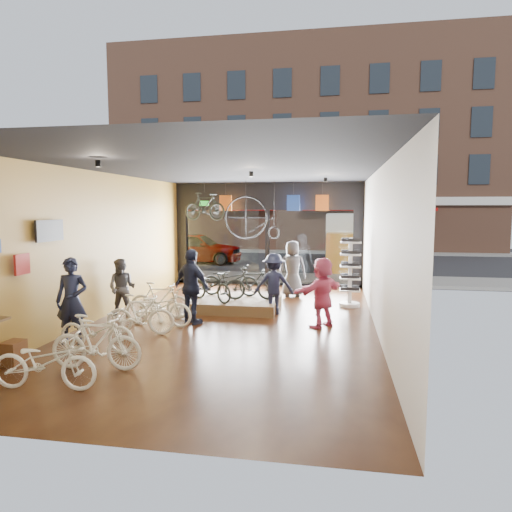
% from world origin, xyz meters
% --- Properties ---
extents(ground_plane, '(7.00, 12.00, 0.04)m').
position_xyz_m(ground_plane, '(0.00, 0.00, -0.02)').
color(ground_plane, black).
rests_on(ground_plane, ground).
extents(ceiling, '(7.00, 12.00, 0.04)m').
position_xyz_m(ceiling, '(0.00, 0.00, 3.82)').
color(ceiling, black).
rests_on(ceiling, ground).
extents(wall_left, '(0.04, 12.00, 3.80)m').
position_xyz_m(wall_left, '(-3.52, 0.00, 1.90)').
color(wall_left, '#AB822C').
rests_on(wall_left, ground).
extents(wall_right, '(0.04, 12.00, 3.80)m').
position_xyz_m(wall_right, '(3.52, 0.00, 1.90)').
color(wall_right, beige).
rests_on(wall_right, ground).
extents(wall_back, '(7.00, 0.04, 3.80)m').
position_xyz_m(wall_back, '(0.00, -6.02, 1.90)').
color(wall_back, beige).
rests_on(wall_back, ground).
extents(storefront, '(7.00, 0.26, 3.80)m').
position_xyz_m(storefront, '(0.00, 6.00, 1.90)').
color(storefront, black).
rests_on(storefront, ground).
extents(exit_sign, '(0.35, 0.06, 0.18)m').
position_xyz_m(exit_sign, '(-2.40, 5.88, 3.05)').
color(exit_sign, '#198C26').
rests_on(exit_sign, storefront).
extents(street_road, '(30.00, 18.00, 0.02)m').
position_xyz_m(street_road, '(0.00, 15.00, -0.01)').
color(street_road, black).
rests_on(street_road, ground).
extents(sidewalk_near, '(30.00, 2.40, 0.12)m').
position_xyz_m(sidewalk_near, '(0.00, 7.20, 0.06)').
color(sidewalk_near, slate).
rests_on(sidewalk_near, ground).
extents(sidewalk_far, '(30.00, 2.00, 0.12)m').
position_xyz_m(sidewalk_far, '(0.00, 19.00, 0.06)').
color(sidewalk_far, slate).
rests_on(sidewalk_far, ground).
extents(opposite_building, '(26.00, 5.00, 14.00)m').
position_xyz_m(opposite_building, '(0.00, 21.50, 7.00)').
color(opposite_building, brown).
rests_on(opposite_building, ground).
extents(street_car, '(4.79, 1.93, 1.63)m').
position_xyz_m(street_car, '(-4.68, 12.00, 0.82)').
color(street_car, gray).
rests_on(street_car, street_road).
extents(box_truck, '(2.19, 6.58, 2.59)m').
position_xyz_m(box_truck, '(3.17, 11.00, 1.30)').
color(box_truck, silver).
rests_on(box_truck, street_road).
extents(floor_bike_0, '(1.75, 0.75, 0.89)m').
position_xyz_m(floor_bike_0, '(-1.98, -4.55, 0.45)').
color(floor_bike_0, '#EBE7CC').
rests_on(floor_bike_0, ground_plane).
extents(floor_bike_1, '(1.69, 0.58, 1.00)m').
position_xyz_m(floor_bike_1, '(-1.64, -3.59, 0.50)').
color(floor_bike_1, '#EBE7CC').
rests_on(floor_bike_1, ground_plane).
extents(floor_bike_2, '(1.70, 0.71, 0.87)m').
position_xyz_m(floor_bike_2, '(-2.16, -2.63, 0.43)').
color(floor_bike_2, '#EBE7CC').
rests_on(floor_bike_2, ground_plane).
extents(floor_bike_3, '(1.60, 0.64, 0.94)m').
position_xyz_m(floor_bike_3, '(-1.82, -1.32, 0.47)').
color(floor_bike_3, '#EBE7CC').
rests_on(floor_bike_3, ground_plane).
extents(floor_bike_4, '(1.82, 0.80, 0.93)m').
position_xyz_m(floor_bike_4, '(-1.72, -0.50, 0.46)').
color(floor_bike_4, '#EBE7CC').
rests_on(floor_bike_4, ground_plane).
extents(floor_bike_5, '(1.61, 0.52, 0.96)m').
position_xyz_m(floor_bike_5, '(-1.97, 0.21, 0.48)').
color(floor_bike_5, '#EBE7CC').
rests_on(floor_bike_5, ground_plane).
extents(display_platform, '(2.40, 1.80, 0.30)m').
position_xyz_m(display_platform, '(-0.24, 1.60, 0.15)').
color(display_platform, '#513E1C').
rests_on(display_platform, ground_plane).
extents(display_bike_left, '(1.66, 1.39, 0.86)m').
position_xyz_m(display_bike_left, '(-0.85, 1.22, 0.73)').
color(display_bike_left, black).
rests_on(display_bike_left, display_platform).
extents(display_bike_mid, '(1.55, 0.66, 0.90)m').
position_xyz_m(display_bike_mid, '(0.21, 1.57, 0.75)').
color(display_bike_mid, black).
rests_on(display_bike_mid, display_platform).
extents(display_bike_right, '(1.73, 0.63, 0.91)m').
position_xyz_m(display_bike_right, '(-0.51, 2.07, 0.75)').
color(display_bike_right, black).
rests_on(display_bike_right, display_platform).
extents(customer_0, '(0.73, 0.54, 1.84)m').
position_xyz_m(customer_0, '(-2.94, -2.21, 0.92)').
color(customer_0, '#161C33').
rests_on(customer_0, ground_plane).
extents(customer_1, '(0.78, 0.62, 1.55)m').
position_xyz_m(customer_1, '(-3.00, 0.19, 0.78)').
color(customer_1, '#3F3F44').
rests_on(customer_1, ground_plane).
extents(customer_2, '(1.18, 0.91, 1.87)m').
position_xyz_m(customer_2, '(-0.96, -0.18, 0.94)').
color(customer_2, '#161C33').
rests_on(customer_2, ground_plane).
extents(customer_3, '(1.14, 0.76, 1.65)m').
position_xyz_m(customer_3, '(0.89, 1.25, 0.83)').
color(customer_3, '#161C33').
rests_on(customer_3, ground_plane).
extents(customer_4, '(0.95, 0.68, 1.83)m').
position_xyz_m(customer_4, '(1.15, 3.81, 0.91)').
color(customer_4, '#3F3F44').
rests_on(customer_4, ground_plane).
extents(customer_5, '(1.39, 1.53, 1.70)m').
position_xyz_m(customer_5, '(2.22, 0.10, 0.85)').
color(customer_5, '#CC4C72').
rests_on(customer_5, ground_plane).
extents(sunglasses_rack, '(0.62, 0.52, 2.02)m').
position_xyz_m(sunglasses_rack, '(2.95, 2.58, 1.01)').
color(sunglasses_rack, white).
rests_on(sunglasses_rack, ground_plane).
extents(wall_merch, '(0.40, 2.40, 2.60)m').
position_xyz_m(wall_merch, '(-3.38, -3.50, 1.30)').
color(wall_merch, navy).
rests_on(wall_merch, wall_left).
extents(penny_farthing, '(1.83, 0.06, 1.47)m').
position_xyz_m(penny_farthing, '(-0.20, 4.40, 2.50)').
color(penny_farthing, black).
rests_on(penny_farthing, ceiling).
extents(hung_bike, '(1.64, 0.87, 0.95)m').
position_xyz_m(hung_bike, '(-1.90, 4.20, 2.93)').
color(hung_bike, black).
rests_on(hung_bike, ceiling).
extents(jersey_left, '(0.45, 0.03, 0.55)m').
position_xyz_m(jersey_left, '(-1.41, 5.20, 3.05)').
color(jersey_left, '#CC5919').
rests_on(jersey_left, ceiling).
extents(jersey_mid, '(0.45, 0.03, 0.55)m').
position_xyz_m(jersey_mid, '(1.04, 5.20, 3.05)').
color(jersey_mid, '#1E3F99').
rests_on(jersey_mid, ceiling).
extents(jersey_right, '(0.45, 0.03, 0.55)m').
position_xyz_m(jersey_right, '(2.03, 5.20, 3.05)').
color(jersey_right, '#CC5919').
rests_on(jersey_right, ceiling).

